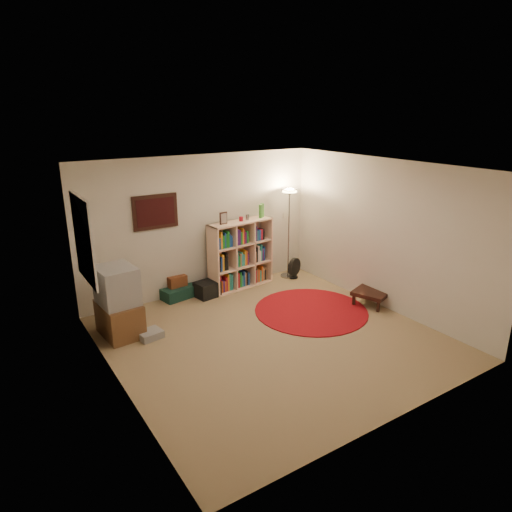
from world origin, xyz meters
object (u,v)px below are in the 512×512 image
(bookshelf, at_px, (240,256))
(side_table, at_px, (372,293))
(tv_stand, at_px, (118,303))
(floor_lamp, at_px, (289,204))
(floor_fan, at_px, (294,268))
(suitcase, at_px, (178,292))

(bookshelf, bearing_deg, side_table, -59.45)
(tv_stand, bearing_deg, floor_lamp, 5.29)
(floor_fan, relative_size, suitcase, 0.60)
(floor_lamp, distance_m, floor_fan, 1.29)
(bookshelf, relative_size, tv_stand, 1.43)
(floor_fan, bearing_deg, suitcase, 150.24)
(floor_lamp, bearing_deg, bookshelf, 176.90)
(tv_stand, xyz_separation_m, suitcase, (1.30, 0.85, -0.42))
(suitcase, bearing_deg, tv_stand, -157.31)
(tv_stand, relative_size, suitcase, 1.54)
(bookshelf, relative_size, side_table, 2.15)
(floor_lamp, height_order, suitcase, floor_lamp)
(floor_fan, bearing_deg, floor_lamp, 89.44)
(tv_stand, distance_m, suitcase, 1.61)
(bookshelf, relative_size, floor_lamp, 0.86)
(bookshelf, bearing_deg, floor_lamp, -9.75)
(tv_stand, height_order, suitcase, tv_stand)
(floor_fan, xyz_separation_m, side_table, (0.34, -1.75, 0.00))
(tv_stand, relative_size, side_table, 1.51)
(bookshelf, height_order, tv_stand, bookshelf)
(floor_fan, distance_m, side_table, 1.79)
(floor_lamp, xyz_separation_m, suitcase, (-2.29, 0.22, -1.39))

